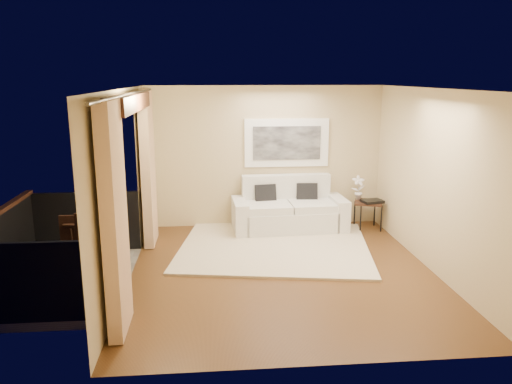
{
  "coord_description": "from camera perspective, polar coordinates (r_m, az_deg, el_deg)",
  "views": [
    {
      "loc": [
        -1.03,
        -6.95,
        2.88
      ],
      "look_at": [
        -0.33,
        0.82,
        1.05
      ],
      "focal_mm": 35.0,
      "sensor_mm": 36.0,
      "label": 1
    }
  ],
  "objects": [
    {
      "name": "bistro_table",
      "position": [
        7.85,
        -18.0,
        -3.54
      ],
      "size": [
        0.78,
        0.78,
        0.79
      ],
      "rotation": [
        0.0,
        0.0,
        -0.19
      ],
      "color": "#321A10",
      "rests_on": "balcony"
    },
    {
      "name": "tray",
      "position": [
        9.64,
        13.14,
        -1.03
      ],
      "size": [
        0.43,
        0.35,
        0.05
      ],
      "primitive_type": "cube",
      "rotation": [
        0.0,
        0.0,
        0.21
      ],
      "color": "black",
      "rests_on": "side_table"
    },
    {
      "name": "balcony_chair_near",
      "position": [
        7.29,
        -18.66,
        -5.81
      ],
      "size": [
        0.55,
        0.55,
        1.02
      ],
      "rotation": [
        0.0,
        0.0,
        -0.28
      ],
      "color": "#321A10",
      "rests_on": "balcony"
    },
    {
      "name": "ice_bucket",
      "position": [
        7.94,
        -19.2,
        -2.07
      ],
      "size": [
        0.18,
        0.18,
        0.2
      ],
      "primitive_type": "cylinder",
      "color": "white",
      "rests_on": "bistro_table"
    },
    {
      "name": "curtains",
      "position": [
        7.2,
        -13.67,
        0.44
      ],
      "size": [
        0.16,
        4.8,
        2.64
      ],
      "color": "#DAAE86",
      "rests_on": "ground"
    },
    {
      "name": "vase",
      "position": [
        7.64,
        -18.78,
        -2.71
      ],
      "size": [
        0.04,
        0.04,
        0.18
      ],
      "primitive_type": "cylinder",
      "color": "white",
      "rests_on": "bistro_table"
    },
    {
      "name": "balcony",
      "position": [
        7.8,
        -22.01,
        -8.09
      ],
      "size": [
        1.81,
        2.6,
        1.17
      ],
      "color": "#605B56",
      "rests_on": "ground"
    },
    {
      "name": "floor",
      "position": [
        7.59,
        3.05,
        -9.11
      ],
      "size": [
        5.0,
        5.0,
        0.0
      ],
      "primitive_type": "plane",
      "color": "brown",
      "rests_on": "ground"
    },
    {
      "name": "orchid",
      "position": [
        9.77,
        11.61,
        0.5
      ],
      "size": [
        0.25,
        0.17,
        0.47
      ],
      "primitive_type": "imported",
      "rotation": [
        0.0,
        0.0,
        0.0
      ],
      "color": "white",
      "rests_on": "side_table"
    },
    {
      "name": "artwork",
      "position": [
        9.61,
        3.53,
        5.63
      ],
      "size": [
        1.62,
        0.07,
        0.92
      ],
      "color": "white",
      "rests_on": "room_shell"
    },
    {
      "name": "side_table",
      "position": [
        9.73,
        12.71,
        -1.38
      ],
      "size": [
        0.63,
        0.63,
        0.55
      ],
      "rotation": [
        0.0,
        0.0,
        -0.32
      ],
      "color": "#321A10",
      "rests_on": "floor"
    },
    {
      "name": "room_shell",
      "position": [
        7.05,
        -14.36,
        9.87
      ],
      "size": [
        5.0,
        6.4,
        5.0
      ],
      "color": "white",
      "rests_on": "ground"
    },
    {
      "name": "candle",
      "position": [
        7.95,
        -17.66,
        -2.43
      ],
      "size": [
        0.06,
        0.06,
        0.07
      ],
      "primitive_type": "cylinder",
      "color": "red",
      "rests_on": "bistro_table"
    },
    {
      "name": "glass_a",
      "position": [
        7.69,
        -17.12,
        -2.7
      ],
      "size": [
        0.06,
        0.06,
        0.12
      ],
      "primitive_type": "cylinder",
      "color": "silver",
      "rests_on": "bistro_table"
    },
    {
      "name": "rug",
      "position": [
        8.61,
        2.11,
        -6.22
      ],
      "size": [
        3.57,
        3.23,
        0.04
      ],
      "primitive_type": "cube",
      "rotation": [
        0.0,
        0.0,
        -0.16
      ],
      "color": "beige",
      "rests_on": "floor"
    },
    {
      "name": "glass_b",
      "position": [
        7.77,
        -16.87,
        -2.54
      ],
      "size": [
        0.06,
        0.06,
        0.12
      ],
      "primitive_type": "cylinder",
      "color": "white",
      "rests_on": "bistro_table"
    },
    {
      "name": "balcony_chair_far",
      "position": [
        7.88,
        -19.87,
        -5.03
      ],
      "size": [
        0.39,
        0.4,
        0.91
      ],
      "rotation": [
        0.0,
        0.0,
        3.14
      ],
      "color": "#321A10",
      "rests_on": "balcony"
    },
    {
      "name": "sofa",
      "position": [
        9.5,
        3.73,
        -2.22
      ],
      "size": [
        2.16,
        1.01,
        1.02
      ],
      "rotation": [
        0.0,
        0.0,
        0.05
      ],
      "color": "silver",
      "rests_on": "floor"
    }
  ]
}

